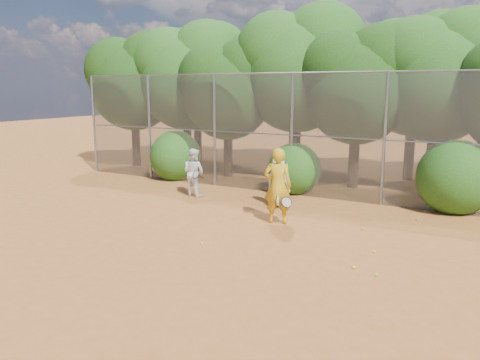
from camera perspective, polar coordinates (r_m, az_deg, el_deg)
The scene contains 23 objects.
ground at distance 10.30m, azimuth -1.93°, elevation -8.95°, with size 80.00×80.00×0.00m, color #A45B25.
fence_back at distance 15.24m, azimuth 9.38°, elevation 5.46°, with size 20.05×0.09×4.03m.
tree_0 at distance 21.79m, azimuth -12.69°, elevation 12.01°, with size 4.38×3.81×6.00m.
tree_1 at distance 20.63m, azimuth -6.43°, elevation 12.90°, with size 4.64×4.03×6.35m.
tree_2 at distance 18.67m, azimuth -1.31°, elevation 11.36°, with size 3.99×3.47×5.47m.
tree_3 at distance 18.49m, azimuth 7.25°, elevation 13.80°, with size 4.89×4.26×6.70m.
tree_4 at distance 17.10m, azimuth 14.34°, elevation 11.61°, with size 4.19×3.64×5.73m.
tree_5 at distance 17.43m, azimuth 23.24°, elevation 12.00°, with size 4.51×3.92×6.17m.
tree_9 at distance 23.09m, azimuth -5.11°, elevation 13.18°, with size 4.83×4.20×6.62m.
tree_10 at distance 20.91m, azimuth 6.99°, elevation 14.14°, with size 5.15×4.48×7.06m.
tree_11 at distance 19.15m, azimuth 20.77°, elevation 12.39°, with size 4.64×4.03×6.35m.
bush_0 at distance 18.44m, azimuth -7.87°, elevation 3.20°, with size 2.00×2.00×2.00m, color #1F4E13.
bush_1 at distance 15.98m, azimuth 6.64°, elevation 1.63°, with size 1.80×1.80×1.80m, color #1F4E13.
bush_2 at distance 14.81m, azimuth 24.82°, elevation 0.67°, with size 2.20×2.20×2.20m, color #1F4E13.
player_yellow at distance 12.32m, azimuth 4.61°, elevation -0.72°, with size 0.94×0.72×2.02m.
player_teen at distance 14.06m, azimuth 4.65°, elevation -0.25°, with size 0.76×0.52×1.53m.
player_white at distance 15.52m, azimuth -5.68°, elevation 0.95°, with size 0.88×0.76×1.58m.
ball_0 at distance 10.71m, azimuth 16.01°, elevation -8.40°, with size 0.07×0.07×0.07m, color #C7D626.
ball_1 at distance 12.31m, azimuth 14.75°, elevation -5.75°, with size 0.07×0.07×0.07m, color #C7D626.
ball_2 at distance 9.75m, azimuth 13.71°, elevation -10.28°, with size 0.07×0.07×0.07m, color #C7D626.
ball_3 at distance 9.49m, azimuth 16.27°, elevation -11.02°, with size 0.07×0.07×0.07m, color #C7D626.
ball_4 at distance 10.86m, azimuth -4.66°, elevation -7.71°, with size 0.07×0.07×0.07m, color #C7D626.
ball_5 at distance 13.64m, azimuth 20.77°, elevation -4.45°, with size 0.07×0.07×0.07m, color #C7D626.
Camera 1 is at (5.00, -8.27, 3.57)m, focal length 35.00 mm.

